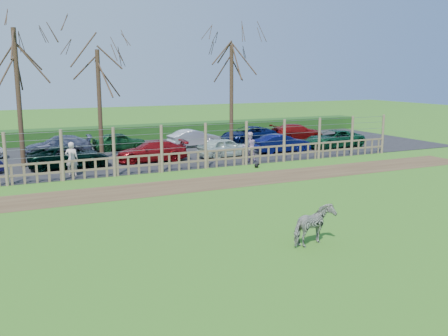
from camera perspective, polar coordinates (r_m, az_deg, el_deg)
name	(u,v)px	position (r m, az deg, el deg)	size (l,w,h in m)	color
ground	(228,209)	(19.21, 0.49, -4.73)	(120.00, 120.00, 0.00)	#59A72D
dirt_strip	(186,186)	(23.22, -4.35, -2.01)	(34.00, 2.80, 0.01)	brown
asphalt	(130,154)	(32.59, -10.68, 1.58)	(44.00, 13.00, 0.04)	#232326
hedge	(106,134)	(39.27, -13.32, 3.80)	(46.00, 2.00, 1.10)	#1E4716
fence	(162,157)	(26.31, -7.11, 1.23)	(30.16, 0.16, 2.50)	brown
tree_left	(16,64)	(29.20, -22.68, 10.92)	(4.80, 4.80, 7.88)	#3D2B1E
tree_mid	(98,78)	(30.76, -14.17, 9.97)	(4.80, 4.80, 6.83)	#3D2B1E
tree_right	(232,71)	(34.16, 0.86, 10.97)	(4.80, 4.80, 7.35)	#3D2B1E
zebra	(314,225)	(15.40, 10.24, -6.48)	(0.67, 1.46, 1.23)	gray
visitor_a	(72,159)	(26.15, -17.01, 0.99)	(0.63, 0.41, 1.72)	beige
visitor_b	(249,147)	(29.19, 2.91, 2.44)	(0.84, 0.65, 1.72)	silver
crow	(257,166)	(27.55, 3.75, 0.28)	(0.31, 0.23, 0.25)	black
car_2	(69,157)	(28.48, -17.31, 1.21)	(1.99, 4.32, 1.20)	black
car_3	(152,151)	(29.54, -8.25, 1.92)	(1.68, 4.13, 1.20)	maroon
car_4	(225,147)	(30.69, 0.13, 2.37)	(1.42, 3.52, 1.20)	silver
car_5	(282,143)	(32.65, 6.62, 2.81)	(1.27, 3.64, 1.20)	#090E49
car_6	(334,139)	(35.44, 12.45, 3.25)	(1.99, 4.32, 1.20)	#0E4828
car_9	(58,145)	(33.32, -18.41, 2.49)	(1.68, 4.13, 1.20)	#4F556E
car_10	(119,141)	(34.14, -11.88, 3.00)	(1.42, 3.52, 1.20)	#164F23
car_11	(194,138)	(35.18, -3.50, 3.43)	(1.27, 3.64, 1.20)	silver
car_12	(248,135)	(37.18, 2.79, 3.84)	(1.99, 4.32, 1.20)	#091341
car_13	(297,132)	(39.35, 8.36, 4.12)	(1.68, 4.13, 1.20)	maroon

